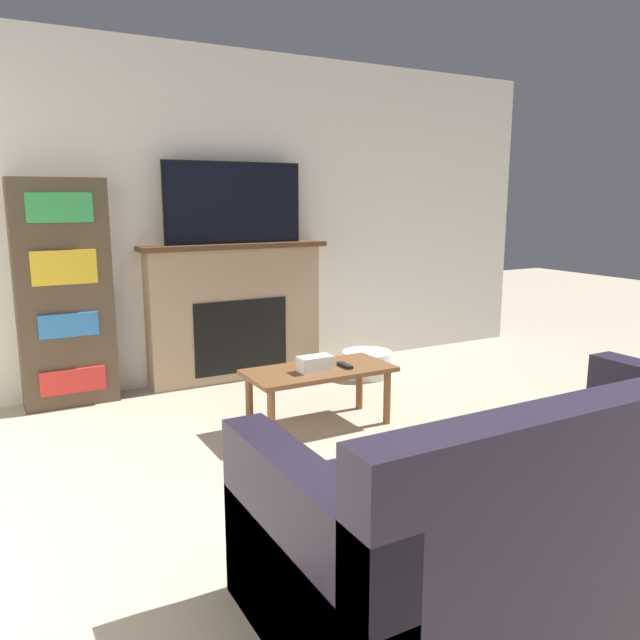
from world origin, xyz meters
The scene contains 9 objects.
wall_back centered at (0.00, 4.23, 1.35)m, with size 6.18×0.06×2.70m.
fireplace centered at (-0.06, 4.09, 0.58)m, with size 1.57×0.28×1.15m.
tv centered at (-0.06, 4.07, 1.48)m, with size 1.16×0.03×0.65m.
couch centered at (-0.09, 0.80, 0.30)m, with size 2.20×1.00×0.91m.
coffee_table centered at (-0.01, 2.75, 0.34)m, with size 0.98×0.47×0.40m.
tissue_box centered at (-0.06, 2.70, 0.45)m, with size 0.22×0.12×0.10m.
remote_control centered at (0.16, 2.69, 0.41)m, with size 0.04×0.15×0.02m.
bookshelf centered at (-1.40, 4.07, 0.83)m, with size 0.66×0.29×1.66m.
storage_basket centered at (0.94, 3.61, 0.11)m, with size 0.43×0.43×0.21m.
Camera 1 is at (-1.93, -0.76, 1.51)m, focal length 35.00 mm.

